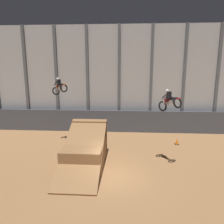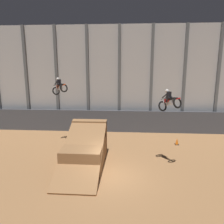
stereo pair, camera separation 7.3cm
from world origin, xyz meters
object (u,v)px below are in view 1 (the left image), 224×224
(dirt_ramp, at_px, (86,150))
(rider_bike_left_air, at_px, (59,87))
(traffic_cone_near_ramp, at_px, (177,141))
(rider_bike_right_air, at_px, (169,101))

(dirt_ramp, height_order, rider_bike_left_air, rider_bike_left_air)
(rider_bike_left_air, bearing_deg, traffic_cone_near_ramp, -45.13)
(dirt_ramp, xyz_separation_m, rider_bike_left_air, (-2.95, 3.91, 4.21))
(dirt_ramp, distance_m, rider_bike_left_air, 6.46)
(rider_bike_left_air, xyz_separation_m, rider_bike_right_air, (8.76, -3.92, -0.55))
(dirt_ramp, height_order, rider_bike_right_air, rider_bike_right_air)
(dirt_ramp, xyz_separation_m, traffic_cone_near_ramp, (7.49, 4.26, -0.68))
(dirt_ramp, distance_m, traffic_cone_near_ramp, 8.65)
(rider_bike_left_air, xyz_separation_m, traffic_cone_near_ramp, (10.45, 0.35, -4.89))
(traffic_cone_near_ramp, bearing_deg, dirt_ramp, -150.39)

